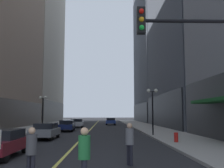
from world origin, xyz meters
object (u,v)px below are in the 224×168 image
object	(u,v)px
pedestrian_in_green_parka	(84,153)
traffic_light_near_right	(206,64)
car_blue	(111,121)
street_lamp_left_far	(43,105)
car_maroon	(1,142)
car_navy	(67,125)
pedestrian_in_grey_suit	(130,140)
car_silver	(77,123)
car_grey	(46,130)
street_lamp_right_mid	(152,101)
pedestrian_with_orange_bag	(31,149)
fire_hydrant_right	(176,138)

from	to	relation	value
pedestrian_in_green_parka	traffic_light_near_right	distance (m)	4.88
car_blue	pedestrian_in_green_parka	bearing A→B (deg)	-92.09
pedestrian_in_green_parka	street_lamp_left_far	distance (m)	29.23
car_maroon	pedestrian_in_green_parka	distance (m)	7.13
car_navy	pedestrian_in_green_parka	bearing A→B (deg)	-80.64
car_maroon	pedestrian_in_grey_suit	world-z (taller)	pedestrian_in_grey_suit
car_navy	car_silver	xyz separation A→B (m)	(0.26, 8.66, 0.00)
car_grey	street_lamp_right_mid	distance (m)	9.96
traffic_light_near_right	pedestrian_in_green_parka	bearing A→B (deg)	-166.72
car_navy	car_blue	xyz separation A→B (m)	(5.59, 17.88, -0.00)
pedestrian_in_green_parka	car_maroon	bearing A→B (deg)	128.70
pedestrian_with_orange_bag	street_lamp_left_far	size ratio (longest dim) A/B	0.38
pedestrian_with_orange_bag	car_grey	bearing A→B (deg)	100.78
car_maroon	car_blue	xyz separation A→B (m)	(6.00, 36.83, 0.00)
pedestrian_in_green_parka	fire_hydrant_right	bearing A→B (deg)	63.20
car_blue	pedestrian_in_grey_suit	distance (m)	38.95
pedestrian_with_orange_bag	street_lamp_right_mid	bearing A→B (deg)	67.22
car_navy	traffic_light_near_right	bearing A→B (deg)	-71.33
pedestrian_in_green_parka	traffic_light_near_right	xyz separation A→B (m)	(3.93, 0.93, 2.74)
car_grey	street_lamp_right_mid	world-z (taller)	street_lamp_right_mid
traffic_light_near_right	street_lamp_right_mid	distance (m)	16.15
car_maroon	street_lamp_left_far	world-z (taller)	street_lamp_left_far
street_lamp_right_mid	car_navy	bearing A→B (deg)	140.36
street_lamp_right_mid	fire_hydrant_right	distance (m)	6.84
fire_hydrant_right	pedestrian_in_green_parka	bearing A→B (deg)	-116.80
traffic_light_near_right	car_blue	bearing A→B (deg)	93.28
traffic_light_near_right	street_lamp_left_far	bearing A→B (deg)	113.40
street_lamp_right_mid	pedestrian_in_green_parka	bearing A→B (deg)	-106.28
car_navy	pedestrian_with_orange_bag	distance (m)	23.61
car_maroon	pedestrian_in_green_parka	bearing A→B (deg)	-51.30
pedestrian_with_orange_bag	car_navy	bearing A→B (deg)	95.55
car_maroon	street_lamp_left_far	xyz separation A→B (m)	(-3.37, 22.52, 2.54)
pedestrian_with_orange_bag	traffic_light_near_right	bearing A→B (deg)	-0.83
pedestrian_in_green_parka	traffic_light_near_right	world-z (taller)	traffic_light_near_right
pedestrian_in_green_parka	street_lamp_left_far	size ratio (longest dim) A/B	0.39
car_silver	car_navy	bearing A→B (deg)	-91.73
car_maroon	car_blue	world-z (taller)	same
pedestrian_in_green_parka	fire_hydrant_right	xyz separation A→B (m)	(5.48, 10.84, -0.60)
car_silver	traffic_light_near_right	distance (m)	33.28
car_silver	fire_hydrant_right	xyz separation A→B (m)	(9.25, -22.32, -0.32)
car_grey	pedestrian_in_grey_suit	size ratio (longest dim) A/B	2.44
car_maroon	car_blue	bearing A→B (deg)	80.75
car_silver	street_lamp_left_far	distance (m)	6.98
car_silver	pedestrian_in_grey_suit	xyz separation A→B (m)	(5.37, -29.72, 0.28)
car_maroon	car_navy	xyz separation A→B (m)	(0.41, 18.94, 0.00)
car_maroon	fire_hydrant_right	xyz separation A→B (m)	(9.93, 5.28, -0.32)
car_grey	fire_hydrant_right	bearing A→B (deg)	-21.02
car_grey	car_blue	xyz separation A→B (m)	(5.89, 27.77, -0.00)
car_silver	pedestrian_in_green_parka	bearing A→B (deg)	-83.50
car_maroon	street_lamp_right_mid	size ratio (longest dim) A/B	0.92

